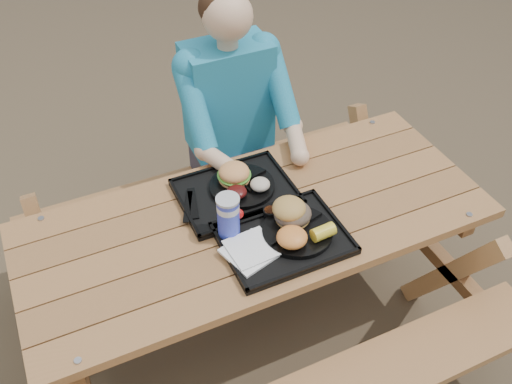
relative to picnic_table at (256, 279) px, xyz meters
name	(u,v)px	position (x,y,z in m)	size (l,w,h in m)	color
ground	(256,330)	(0.00, 0.00, -0.38)	(60.00, 60.00, 0.00)	#999999
picnic_table	(256,279)	(0.00, 0.00, 0.00)	(1.80, 1.49, 0.75)	#999999
tray_near	(283,239)	(0.04, -0.15, 0.39)	(0.45, 0.35, 0.02)	black
tray_far	(236,194)	(-0.02, 0.14, 0.39)	(0.45, 0.35, 0.02)	black
plate_near	(297,232)	(0.09, -0.16, 0.41)	(0.26, 0.26, 0.02)	black
plate_far	(242,186)	(0.01, 0.15, 0.41)	(0.26, 0.26, 0.02)	black
napkin_stack	(250,252)	(-0.11, -0.17, 0.40)	(0.16, 0.16, 0.02)	white
soda_cup	(228,217)	(-0.13, -0.05, 0.48)	(0.08, 0.08, 0.16)	#1B2CD0
condiment_bbq	(270,213)	(0.04, -0.04, 0.41)	(0.06, 0.06, 0.03)	#341305
condiment_mustard	(281,207)	(0.09, -0.02, 0.41)	(0.05, 0.05, 0.03)	yellow
sandwich	(293,206)	(0.10, -0.10, 0.48)	(0.13, 0.13, 0.14)	#C49045
mac_cheese	(292,237)	(0.04, -0.21, 0.44)	(0.11, 0.11, 0.06)	#F59740
corn_cob	(323,232)	(0.16, -0.23, 0.44)	(0.09, 0.09, 0.05)	yellow
cutlery_far	(193,203)	(-0.20, 0.15, 0.40)	(0.03, 0.17, 0.01)	black
burger	(234,169)	(-0.01, 0.19, 0.47)	(0.13, 0.13, 0.11)	#F19B55
baked_beans	(237,192)	(-0.03, 0.10, 0.43)	(0.08, 0.08, 0.04)	#4B0F0F
potato_salad	(260,184)	(0.06, 0.10, 0.44)	(0.08, 0.08, 0.04)	beige
diner	(231,139)	(0.16, 0.63, 0.27)	(0.48, 0.84, 1.28)	teal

